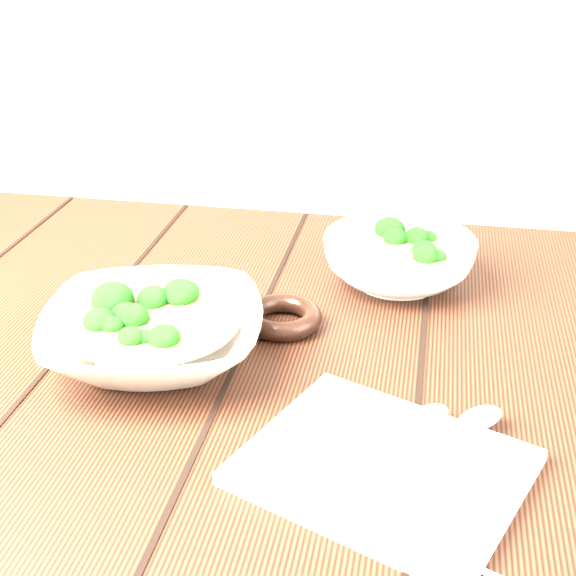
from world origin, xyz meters
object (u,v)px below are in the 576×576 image
at_px(soup_bowl_front, 153,332).
at_px(trivet, 282,317).
at_px(table, 267,422).
at_px(soup_bowl_back, 399,259).
at_px(napkin, 383,467).

height_order(soup_bowl_front, trivet, soup_bowl_front).
height_order(table, soup_bowl_back, soup_bowl_back).
relative_size(soup_bowl_front, trivet, 3.01).
bearing_deg(table, soup_bowl_back, 51.54).
relative_size(table, trivet, 12.54).
distance_m(table, trivet, 0.14).
xyz_separation_m(trivet, napkin, (0.14, -0.25, -0.01)).
relative_size(soup_bowl_back, trivet, 2.67).
xyz_separation_m(soup_bowl_front, trivet, (0.12, 0.10, -0.02)).
bearing_deg(table, napkin, -54.66).
xyz_separation_m(soup_bowl_back, trivet, (-0.13, -0.15, -0.02)).
bearing_deg(table, trivet, 67.08).
xyz_separation_m(soup_bowl_back, napkin, (0.01, -0.39, -0.03)).
height_order(table, trivet, trivet).
distance_m(soup_bowl_back, napkin, 0.39).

